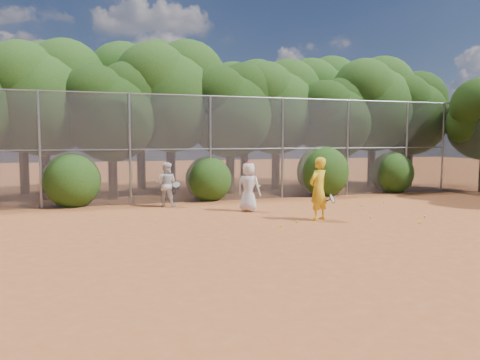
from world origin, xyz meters
name	(u,v)px	position (x,y,z in m)	size (l,w,h in m)	color
ground	(305,227)	(0.00, 0.00, 0.00)	(80.00, 80.00, 0.00)	#A55125
fence_back	(232,147)	(-0.12, 6.00, 2.05)	(20.05, 0.09, 4.03)	gray
tree_1	(45,93)	(-6.94, 8.54, 4.16)	(4.64, 4.03, 6.35)	black
tree_2	(113,108)	(-4.45, 7.83, 3.58)	(3.99, 3.47, 5.47)	black
tree_3	(171,92)	(-1.94, 8.84, 4.40)	(4.89, 4.26, 6.70)	black
tree_4	(231,107)	(0.55, 8.24, 3.76)	(4.19, 3.64, 5.73)	black
tree_5	(277,103)	(3.06, 9.04, 4.05)	(4.51, 3.92, 6.17)	black
tree_6	(335,115)	(5.55, 8.03, 3.47)	(3.86, 3.36, 5.29)	black
tree_7	(374,100)	(8.06, 8.64, 4.28)	(4.77, 4.14, 6.53)	black
tree_8	(411,110)	(10.05, 8.34, 3.82)	(4.25, 3.70, 5.82)	black
tree_9	(23,93)	(-7.94, 10.84, 4.34)	(4.83, 4.20, 6.62)	black
tree_10	(141,90)	(-2.93, 11.05, 4.63)	(5.15, 4.48, 7.06)	black
tree_11	(245,103)	(2.06, 10.64, 4.16)	(4.64, 4.03, 6.35)	black
tree_12	(321,99)	(6.56, 11.24, 4.51)	(5.02, 4.37, 6.88)	black
bush_0	(72,178)	(-6.00, 6.30, 1.00)	(2.00, 2.00, 2.00)	#1D4010
bush_1	(208,177)	(-1.00, 6.30, 0.90)	(1.80, 1.80, 1.80)	#1D4010
bush_2	(323,169)	(4.00, 6.30, 1.10)	(2.20, 2.20, 2.20)	#1D4010
bush_3	(392,171)	(7.50, 6.30, 0.95)	(1.90, 1.90, 1.90)	#1D4010
player_yellow	(318,189)	(0.86, 0.85, 0.92)	(0.92, 0.70, 1.85)	yellow
player_teen	(249,187)	(-0.49, 3.10, 0.82)	(0.93, 0.91, 1.64)	silver
player_white	(166,184)	(-2.86, 5.09, 0.78)	(0.95, 0.89, 1.56)	silver
ball_0	(371,217)	(2.52, 0.63, 0.03)	(0.07, 0.07, 0.07)	#C9D126
ball_1	(362,206)	(3.66, 2.82, 0.03)	(0.07, 0.07, 0.07)	#C9D126
ball_2	(420,222)	(3.29, -0.59, 0.03)	(0.07, 0.07, 0.07)	#C9D126
ball_3	(425,217)	(4.12, 0.18, 0.03)	(0.07, 0.07, 0.07)	#C9D126
ball_4	(280,226)	(-0.63, 0.20, 0.03)	(0.07, 0.07, 0.07)	#C9D126
ball_5	(384,202)	(4.97, 3.38, 0.03)	(0.07, 0.07, 0.07)	#C9D126
ball_6	(297,222)	(0.07, 0.66, 0.03)	(0.07, 0.07, 0.07)	#C9D126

